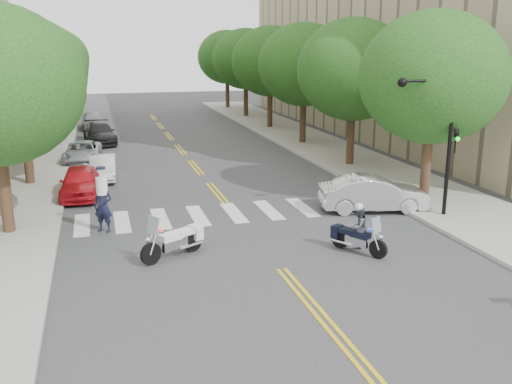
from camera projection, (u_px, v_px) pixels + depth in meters
name	position (u px, v px, depth m)	size (l,w,h in m)	color
ground	(281.00, 269.00, 18.18)	(140.00, 140.00, 0.00)	#38383A
sidewalk_left	(31.00, 156.00, 36.17)	(5.00, 60.00, 0.15)	#9E9991
sidewalk_right	(311.00, 142.00, 41.14)	(5.00, 60.00, 0.15)	#9E9991
tree_l_1	(19.00, 74.00, 27.51)	(6.40, 6.40, 8.45)	#382316
tree_l_2	(35.00, 68.00, 34.97)	(6.40, 6.40, 8.45)	#382316
tree_l_3	(44.00, 63.00, 42.42)	(6.40, 6.40, 8.45)	#382316
tree_l_4	(51.00, 60.00, 49.87)	(6.40, 6.40, 8.45)	#382316
tree_l_5	(57.00, 58.00, 57.32)	(6.40, 6.40, 8.45)	#382316
tree_r_0	(433.00, 78.00, 24.67)	(6.40, 6.40, 8.45)	#382316
tree_r_1	(353.00, 70.00, 32.12)	(6.40, 6.40, 8.45)	#382316
tree_r_2	(304.00, 65.00, 39.57)	(6.40, 6.40, 8.45)	#382316
tree_r_3	(270.00, 61.00, 47.02)	(6.40, 6.40, 8.45)	#382316
tree_r_4	(246.00, 59.00, 54.48)	(6.40, 6.40, 8.45)	#382316
tree_r_5	(227.00, 57.00, 61.93)	(6.40, 6.40, 8.45)	#382316
traffic_signal_pole	(440.00, 129.00, 22.51)	(2.82, 0.42, 6.00)	black
motorcycle_police	(357.00, 230.00, 19.48)	(1.34, 1.98, 1.78)	black
motorcycle_parked	(177.00, 240.00, 19.19)	(2.26, 1.49, 1.60)	black
officer_standing	(103.00, 206.00, 21.58)	(0.74, 0.49, 2.04)	black
convertible	(374.00, 194.00, 24.37)	(1.61, 4.62, 1.52)	silver
parked_car_a	(80.00, 182.00, 26.58)	(1.70, 4.23, 1.44)	red
parked_car_b	(103.00, 168.00, 30.17)	(1.31, 3.76, 1.24)	silver
parked_car_c	(83.00, 152.00, 34.54)	(2.05, 4.44, 1.24)	#A7A9AF
parked_car_d	(100.00, 133.00, 40.92)	(2.06, 5.08, 1.47)	black
parked_car_e	(93.00, 120.00, 47.79)	(1.76, 4.37, 1.49)	gray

